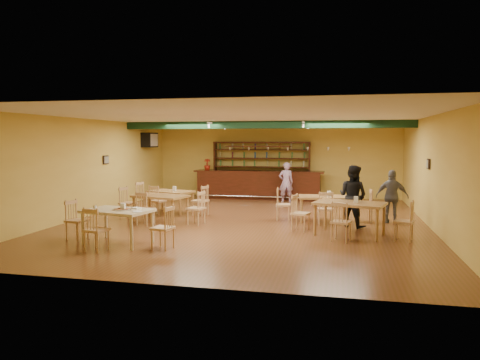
% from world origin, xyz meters
% --- Properties ---
extents(floor, '(12.00, 12.00, 0.00)m').
position_xyz_m(floor, '(0.00, 0.00, 0.00)').
color(floor, brown).
rests_on(floor, ground).
extents(ceiling_beam, '(10.00, 0.30, 0.25)m').
position_xyz_m(ceiling_beam, '(0.00, 2.80, 2.87)').
color(ceiling_beam, black).
rests_on(ceiling_beam, ceiling).
extents(track_rail_left, '(0.05, 2.50, 0.05)m').
position_xyz_m(track_rail_left, '(-1.80, 3.40, 2.94)').
color(track_rail_left, silver).
rests_on(track_rail_left, ceiling).
extents(track_rail_right, '(0.05, 2.50, 0.05)m').
position_xyz_m(track_rail_right, '(1.40, 3.40, 2.94)').
color(track_rail_right, silver).
rests_on(track_rail_right, ceiling).
extents(ac_unit, '(0.34, 0.70, 0.48)m').
position_xyz_m(ac_unit, '(-4.80, 4.20, 2.35)').
color(ac_unit, silver).
rests_on(ac_unit, wall_left).
extents(picture_left, '(0.04, 0.34, 0.28)m').
position_xyz_m(picture_left, '(-4.97, 1.00, 1.70)').
color(picture_left, black).
rests_on(picture_left, wall_left).
extents(picture_right, '(0.04, 0.34, 0.28)m').
position_xyz_m(picture_right, '(4.97, 0.50, 1.70)').
color(picture_right, black).
rests_on(picture_right, wall_right).
extents(bar_counter, '(5.17, 0.85, 1.13)m').
position_xyz_m(bar_counter, '(-0.58, 5.15, 0.56)').
color(bar_counter, black).
rests_on(bar_counter, ground).
extents(back_bar_hutch, '(4.00, 0.40, 2.28)m').
position_xyz_m(back_bar_hutch, '(-0.58, 5.78, 1.14)').
color(back_bar_hutch, black).
rests_on(back_bar_hutch, ground).
extents(poinsettia, '(0.33, 0.33, 0.46)m').
position_xyz_m(poinsettia, '(-2.71, 5.15, 1.36)').
color(poinsettia, '#9E1F0E').
rests_on(poinsettia, bar_counter).
extents(dining_table_a, '(1.59, 1.22, 0.71)m').
position_xyz_m(dining_table_a, '(-2.76, 1.14, 0.35)').
color(dining_table_a, olive).
rests_on(dining_table_a, ground).
extents(dining_table_b, '(1.53, 1.02, 0.72)m').
position_xyz_m(dining_table_b, '(2.16, 0.63, 0.36)').
color(dining_table_b, olive).
rests_on(dining_table_b, ground).
extents(dining_table_c, '(1.69, 1.24, 0.76)m').
position_xyz_m(dining_table_c, '(-2.46, -0.45, 0.38)').
color(dining_table_c, olive).
rests_on(dining_table_c, ground).
extents(dining_table_d, '(1.86, 1.40, 0.83)m').
position_xyz_m(dining_table_d, '(2.86, -1.35, 0.41)').
color(dining_table_d, olive).
rests_on(dining_table_d, ground).
extents(near_table, '(1.62, 1.20, 0.79)m').
position_xyz_m(near_table, '(-2.28, -3.43, 0.39)').
color(near_table, beige).
rests_on(near_table, ground).
extents(pizza_tray, '(0.44, 0.44, 0.01)m').
position_xyz_m(pizza_tray, '(-2.17, -3.43, 0.79)').
color(pizza_tray, silver).
rests_on(pizza_tray, near_table).
extents(parmesan_shaker, '(0.09, 0.09, 0.11)m').
position_xyz_m(parmesan_shaker, '(-2.75, -3.59, 0.84)').
color(parmesan_shaker, '#EAE5C6').
rests_on(parmesan_shaker, near_table).
extents(napkin_stack, '(0.25, 0.22, 0.03)m').
position_xyz_m(napkin_stack, '(-1.91, -3.22, 0.80)').
color(napkin_stack, white).
rests_on(napkin_stack, near_table).
extents(pizza_server, '(0.27, 0.31, 0.00)m').
position_xyz_m(pizza_server, '(-2.02, -3.38, 0.80)').
color(pizza_server, silver).
rests_on(pizza_server, pizza_tray).
extents(side_plate, '(0.26, 0.26, 0.01)m').
position_xyz_m(side_plate, '(-1.70, -3.64, 0.79)').
color(side_plate, white).
rests_on(side_plate, near_table).
extents(patron_bar, '(0.63, 0.50, 1.52)m').
position_xyz_m(patron_bar, '(0.62, 4.33, 0.76)').
color(patron_bar, purple).
rests_on(patron_bar, ground).
extents(patron_right_a, '(1.03, 0.98, 1.68)m').
position_xyz_m(patron_right_a, '(2.96, -0.17, 0.84)').
color(patron_right_a, black).
rests_on(patron_right_a, ground).
extents(patron_right_b, '(0.94, 0.53, 1.52)m').
position_xyz_m(patron_right_b, '(4.06, 0.65, 0.76)').
color(patron_right_b, slate).
rests_on(patron_right_b, ground).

